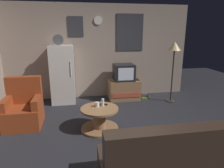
{
  "coord_description": "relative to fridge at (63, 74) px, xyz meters",
  "views": [
    {
      "loc": [
        -0.57,
        -3.15,
        1.85
      ],
      "look_at": [
        0.15,
        0.9,
        0.75
      ],
      "focal_mm": 31.88,
      "sensor_mm": 36.0,
      "label": 1
    }
  ],
  "objects": [
    {
      "name": "fridge",
      "position": [
        0.0,
        0.0,
        0.0
      ],
      "size": [
        0.6,
        0.62,
        1.77
      ],
      "color": "silver",
      "rests_on": "ground_plane"
    },
    {
      "name": "wall_with_art",
      "position": [
        0.96,
        0.37,
        0.53
      ],
      "size": [
        5.2,
        0.12,
        2.56
      ],
      "color": "gray",
      "rests_on": "ground_plane"
    },
    {
      "name": "tv_stand",
      "position": [
        1.64,
        -0.06,
        -0.48
      ],
      "size": [
        0.84,
        0.53,
        0.54
      ],
      "color": "#8E6642",
      "rests_on": "ground_plane"
    },
    {
      "name": "armchair",
      "position": [
        -0.71,
        -1.26,
        -0.42
      ],
      "size": [
        0.68,
        0.68,
        0.96
      ],
      "color": "maroon",
      "rests_on": "ground_plane"
    },
    {
      "name": "coffee_table",
      "position": [
        0.76,
        -1.72,
        -0.54
      ],
      "size": [
        0.72,
        0.72,
        0.44
      ],
      "color": "#8E6642",
      "rests_on": "ground_plane"
    },
    {
      "name": "couch",
      "position": [
        1.44,
        -3.36,
        -0.44
      ],
      "size": [
        1.7,
        0.8,
        0.92
      ],
      "color": "#38281E",
      "rests_on": "ground_plane"
    },
    {
      "name": "ground_plane",
      "position": [
        0.95,
        -2.08,
        -0.75
      ],
      "size": [
        12.0,
        12.0,
        0.0
      ],
      "primitive_type": "plane",
      "color": "#232328"
    },
    {
      "name": "crt_tv",
      "position": [
        1.62,
        -0.06,
        0.01
      ],
      "size": [
        0.54,
        0.51,
        0.44
      ],
      "color": "black",
      "rests_on": "tv_stand"
    },
    {
      "name": "wine_glass",
      "position": [
        0.84,
        -1.63,
        -0.24
      ],
      "size": [
        0.05,
        0.05,
        0.15
      ],
      "primitive_type": "cylinder",
      "color": "silver",
      "rests_on": "coffee_table"
    },
    {
      "name": "standing_lamp",
      "position": [
        2.84,
        -0.47,
        0.6
      ],
      "size": [
        0.32,
        0.32,
        1.59
      ],
      "color": "#332D28",
      "rests_on": "ground_plane"
    },
    {
      "name": "remote_control",
      "position": [
        0.87,
        -1.57,
        -0.3
      ],
      "size": [
        0.15,
        0.11,
        0.02
      ],
      "primitive_type": "cube",
      "rotation": [
        0.0,
        0.0,
        -0.53
      ],
      "color": "black",
      "rests_on": "coffee_table"
    },
    {
      "name": "book_stack",
      "position": [
        2.23,
        -0.12,
        -0.7
      ],
      "size": [
        0.22,
        0.18,
        0.13
      ],
      "color": "#4E7238",
      "rests_on": "ground_plane"
    },
    {
      "name": "mug_ceramic_white",
      "position": [
        0.73,
        -1.65,
        -0.27
      ],
      "size": [
        0.08,
        0.08,
        0.09
      ],
      "primitive_type": "cylinder",
      "color": "silver",
      "rests_on": "coffee_table"
    }
  ]
}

